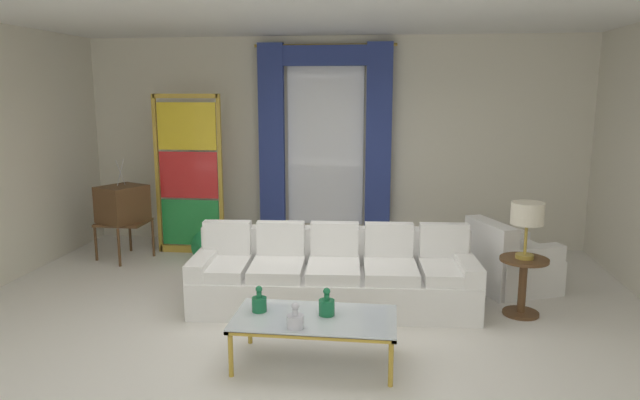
# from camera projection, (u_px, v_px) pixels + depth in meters

# --- Properties ---
(ground_plane) EXTENTS (16.00, 16.00, 0.00)m
(ground_plane) POSITION_uv_depth(u_px,v_px,m) (300.00, 321.00, 5.73)
(ground_plane) COLOR white
(wall_rear) EXTENTS (8.00, 0.12, 3.00)m
(wall_rear) POSITION_uv_depth(u_px,v_px,m) (332.00, 142.00, 8.43)
(wall_rear) COLOR silver
(wall_rear) RESTS_ON ground
(ceiling_slab) EXTENTS (8.00, 7.60, 0.04)m
(ceiling_slab) POSITION_uv_depth(u_px,v_px,m) (310.00, 14.00, 5.94)
(ceiling_slab) COLOR white
(curtained_window) EXTENTS (2.00, 0.17, 2.70)m
(curtained_window) POSITION_uv_depth(u_px,v_px,m) (325.00, 126.00, 8.23)
(curtained_window) COLOR white
(curtained_window) RESTS_ON ground
(couch_white_long) EXTENTS (2.97, 1.13, 0.86)m
(couch_white_long) POSITION_uv_depth(u_px,v_px,m) (334.00, 277.00, 6.09)
(couch_white_long) COLOR white
(couch_white_long) RESTS_ON ground
(coffee_table) EXTENTS (1.34, 0.70, 0.41)m
(coffee_table) POSITION_uv_depth(u_px,v_px,m) (315.00, 320.00, 4.77)
(coffee_table) COLOR silver
(coffee_table) RESTS_ON ground
(bottle_blue_decanter) EXTENTS (0.13, 0.13, 0.24)m
(bottle_blue_decanter) POSITION_uv_depth(u_px,v_px,m) (327.00, 306.00, 4.79)
(bottle_blue_decanter) COLOR #196B3D
(bottle_blue_decanter) RESTS_ON coffee_table
(bottle_crystal_tall) EXTENTS (0.13, 0.13, 0.23)m
(bottle_crystal_tall) POSITION_uv_depth(u_px,v_px,m) (259.00, 303.00, 4.87)
(bottle_crystal_tall) COLOR #196B3D
(bottle_crystal_tall) RESTS_ON coffee_table
(bottle_amber_squat) EXTENTS (0.14, 0.14, 0.21)m
(bottle_amber_squat) POSITION_uv_depth(u_px,v_px,m) (295.00, 320.00, 4.53)
(bottle_amber_squat) COLOR silver
(bottle_amber_squat) RESTS_ON coffee_table
(vintage_tv) EXTENTS (0.71, 0.75, 1.35)m
(vintage_tv) POSITION_uv_depth(u_px,v_px,m) (122.00, 206.00, 7.72)
(vintage_tv) COLOR brown
(vintage_tv) RESTS_ON ground
(armchair_white) EXTENTS (1.07, 1.06, 0.80)m
(armchair_white) POSITION_uv_depth(u_px,v_px,m) (508.00, 264.00, 6.60)
(armchair_white) COLOR white
(armchair_white) RESTS_ON ground
(stained_glass_divider) EXTENTS (0.95, 0.05, 2.20)m
(stained_glass_divider) POSITION_uv_depth(u_px,v_px,m) (189.00, 178.00, 7.93)
(stained_glass_divider) COLOR gold
(stained_glass_divider) RESTS_ON ground
(peacock_figurine) EXTENTS (0.44, 0.60, 0.50)m
(peacock_figurine) POSITION_uv_depth(u_px,v_px,m) (204.00, 247.00, 7.60)
(peacock_figurine) COLOR beige
(peacock_figurine) RESTS_ON ground
(round_side_table) EXTENTS (0.48, 0.48, 0.59)m
(round_side_table) POSITION_uv_depth(u_px,v_px,m) (523.00, 281.00, 5.82)
(round_side_table) COLOR brown
(round_side_table) RESTS_ON ground
(table_lamp_brass) EXTENTS (0.32, 0.32, 0.57)m
(table_lamp_brass) POSITION_uv_depth(u_px,v_px,m) (527.00, 216.00, 5.69)
(table_lamp_brass) COLOR #B29338
(table_lamp_brass) RESTS_ON round_side_table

